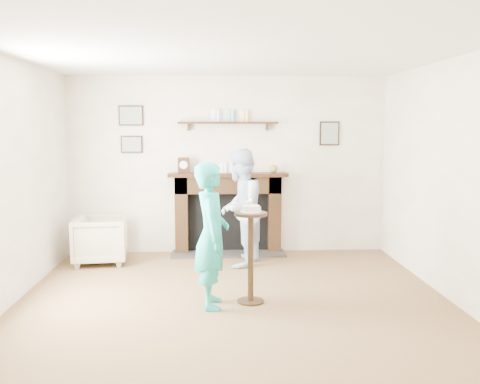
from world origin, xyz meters
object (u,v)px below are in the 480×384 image
at_px(armchair, 102,263).
at_px(woman, 212,306).
at_px(man, 240,265).
at_px(pedestal_table, 251,239).

xyz_separation_m(armchair, woman, (1.47, -1.78, 0.00)).
height_order(man, pedestal_table, pedestal_table).
bearing_deg(armchair, man, -102.39).
bearing_deg(man, pedestal_table, 19.90).
bearing_deg(pedestal_table, woman, -166.14).
bearing_deg(man, armchair, -78.06).
relative_size(armchair, woman, 0.47).
bearing_deg(armchair, pedestal_table, -137.82).
relative_size(armchair, pedestal_table, 0.64).
bearing_deg(woman, man, -14.48).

